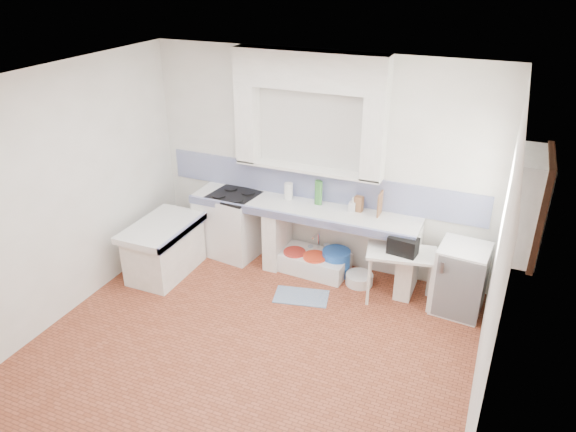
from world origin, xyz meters
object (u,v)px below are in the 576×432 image
at_px(stove, 235,226).
at_px(fridge, 460,279).
at_px(sink, 313,263).
at_px(side_table, 399,276).

height_order(stove, fridge, stove).
distance_m(sink, fridge, 1.89).
bearing_deg(side_table, fridge, -3.28).
relative_size(stove, sink, 0.95).
relative_size(side_table, fridge, 0.97).
xyz_separation_m(stove, fridge, (3.02, -0.14, -0.02)).
height_order(sink, fridge, fridge).
relative_size(sink, fridge, 1.10).
bearing_deg(stove, sink, 7.10).
bearing_deg(fridge, sink, -179.49).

